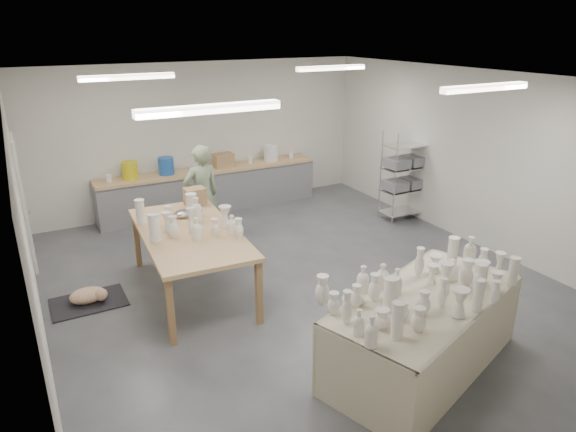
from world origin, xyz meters
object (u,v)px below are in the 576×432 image
work_table (190,228)px  red_stool (199,222)px  drying_table (423,329)px  potter (202,195)px

work_table → red_stool: size_ratio=5.59×
drying_table → work_table: (-1.68, 3.01, 0.48)m
drying_table → work_table: bearing=100.1°
drying_table → red_stool: bearing=82.3°
drying_table → work_table: size_ratio=1.04×
potter → red_stool: 0.64m
work_table → potter: (0.72, 1.54, -0.07)m
drying_table → red_stool: drying_table is taller
drying_table → potter: (-0.96, 4.54, 0.42)m
drying_table → work_table: work_table is taller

